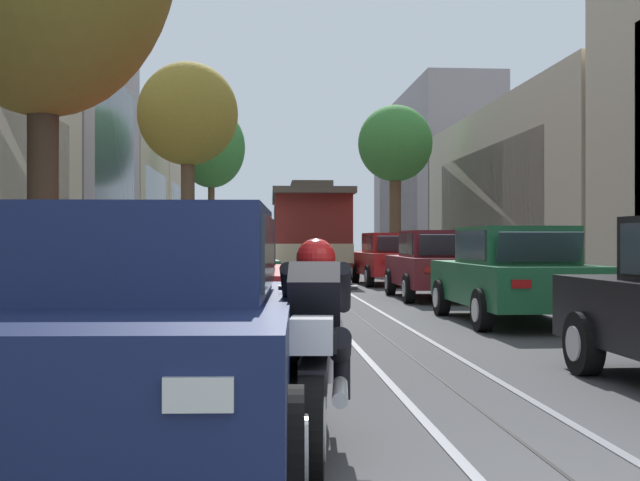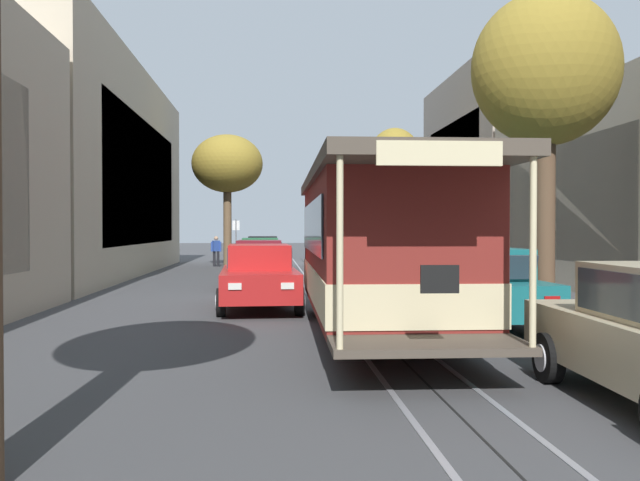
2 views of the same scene
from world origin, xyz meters
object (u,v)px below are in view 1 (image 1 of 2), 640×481
(parked_car_red_second_left, at_px, (217,283))
(parked_car_teal_fifth_left, at_px, (245,257))
(parked_car_beige_sixth_left, at_px, (243,254))
(street_tree_kerb_left_mid, at_px, (211,148))
(motorcycle_with_rider, at_px, (316,351))
(street_tree_kerb_left_second, at_px, (188,116))
(parked_car_green_second_right, at_px, (513,274))
(cable_car_trolley, at_px, (309,232))
(parked_car_navy_near_left, at_px, (154,325))
(parked_car_green_mid_left, at_px, (230,267))
(parked_car_maroon_mid_right, at_px, (437,264))
(parked_car_white_fourth_left, at_px, (239,260))
(street_tree_kerb_right_second, at_px, (395,146))
(fire_hydrant, at_px, (40,341))
(parked_car_red_fourth_right, at_px, (391,259))

(parked_car_red_second_left, height_order, parked_car_teal_fifth_left, same)
(parked_car_beige_sixth_left, relative_size, street_tree_kerb_left_mid, 0.51)
(motorcycle_with_rider, bearing_deg, street_tree_kerb_left_second, 96.93)
(parked_car_teal_fifth_left, bearing_deg, parked_car_green_second_right, -72.63)
(parked_car_green_second_right, bearing_deg, cable_car_trolley, 98.66)
(parked_car_red_second_left, bearing_deg, motorcycle_with_rider, -80.79)
(parked_car_navy_near_left, relative_size, street_tree_kerb_left_mid, 0.51)
(street_tree_kerb_left_second, bearing_deg, parked_car_navy_near_left, -85.75)
(parked_car_teal_fifth_left, distance_m, cable_car_trolley, 2.59)
(parked_car_red_second_left, relative_size, parked_car_green_mid_left, 0.99)
(parked_car_red_second_left, xyz_separation_m, parked_car_maroon_mid_right, (4.66, 8.03, 0.00))
(parked_car_navy_near_left, bearing_deg, cable_car_trolley, 84.11)
(parked_car_white_fourth_left, relative_size, parked_car_maroon_mid_right, 1.00)
(parked_car_navy_near_left, xyz_separation_m, motorcycle_with_rider, (1.05, -0.19, -0.15))
(street_tree_kerb_right_second, relative_size, cable_car_trolley, 0.80)
(parked_car_teal_fifth_left, relative_size, parked_car_maroon_mid_right, 1.01)
(parked_car_teal_fifth_left, bearing_deg, fire_hydrant, -94.35)
(parked_car_red_second_left, bearing_deg, parked_car_green_mid_left, 90.48)
(parked_car_beige_sixth_left, distance_m, parked_car_maroon_mid_right, 16.40)
(motorcycle_with_rider, bearing_deg, parked_car_green_second_right, 64.79)
(parked_car_red_second_left, xyz_separation_m, parked_car_beige_sixth_left, (-0.09, 23.73, 0.00))
(parked_car_red_second_left, relative_size, motorcycle_with_rider, 2.21)
(parked_car_teal_fifth_left, height_order, cable_car_trolley, cable_car_trolley)
(parked_car_teal_fifth_left, distance_m, parked_car_red_fourth_right, 5.49)
(parked_car_green_mid_left, bearing_deg, street_tree_kerb_left_second, 99.63)
(parked_car_green_mid_left, relative_size, parked_car_maroon_mid_right, 1.01)
(parked_car_beige_sixth_left, xyz_separation_m, cable_car_trolley, (2.40, -5.38, 0.86))
(parked_car_green_mid_left, bearing_deg, fire_hydrant, -98.73)
(parked_car_red_second_left, height_order, fire_hydrant, parked_car_red_second_left)
(parked_car_green_second_right, height_order, street_tree_kerb_left_mid, street_tree_kerb_left_mid)
(parked_car_navy_near_left, xyz_separation_m, street_tree_kerb_right_second, (6.70, 30.82, 4.73))
(parked_car_green_second_right, height_order, cable_car_trolley, cable_car_trolley)
(parked_car_beige_sixth_left, relative_size, fire_hydrant, 5.24)
(parked_car_green_mid_left, bearing_deg, street_tree_kerb_left_mid, 94.00)
(parked_car_navy_near_left, distance_m, street_tree_kerb_right_second, 31.89)
(parked_car_maroon_mid_right, bearing_deg, parked_car_red_second_left, -120.11)
(parked_car_red_fourth_right, bearing_deg, motorcycle_with_rider, -100.43)
(parked_car_green_mid_left, height_order, fire_hydrant, parked_car_green_mid_left)
(parked_car_red_second_left, distance_m, motorcycle_with_rider, 5.70)
(parked_car_maroon_mid_right, bearing_deg, parked_car_red_fourth_right, 90.87)
(parked_car_teal_fifth_left, height_order, street_tree_kerb_left_mid, street_tree_kerb_left_mid)
(parked_car_green_mid_left, bearing_deg, motorcycle_with_rider, -85.37)
(parked_car_green_mid_left, bearing_deg, parked_car_maroon_mid_right, 20.43)
(parked_car_white_fourth_left, height_order, street_tree_kerb_left_second, street_tree_kerb_left_second)
(street_tree_kerb_right_second, relative_size, motorcycle_with_rider, 3.69)
(street_tree_kerb_right_second, bearing_deg, parked_car_green_mid_left, -109.08)
(cable_car_trolley, bearing_deg, parked_car_green_second_right, -81.34)
(parked_car_green_mid_left, xyz_separation_m, cable_car_trolley, (2.36, 12.07, 0.86))
(parked_car_red_fourth_right, height_order, street_tree_kerb_right_second, street_tree_kerb_right_second)
(parked_car_green_second_right, bearing_deg, parked_car_red_fourth_right, 90.79)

